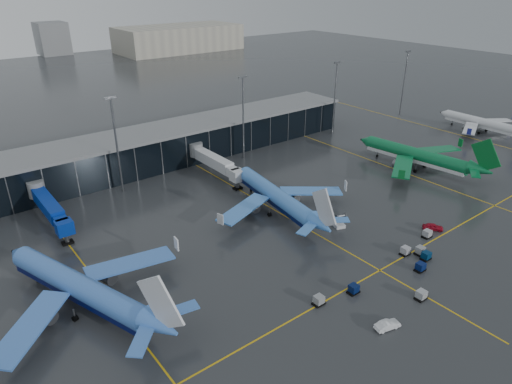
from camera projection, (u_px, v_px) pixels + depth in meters
ground at (290, 254)px, 94.15m from camera, size 600.00×600.00×0.00m
terminal_pier at (152, 148)px, 135.97m from camera, size 142.00×17.00×10.70m
jet_bridges at (50, 207)px, 103.40m from camera, size 94.00×27.50×7.20m
flood_masts at (185, 128)px, 126.57m from camera, size 203.00×0.50×25.50m
distant_hangars at (81, 45)px, 310.36m from camera, size 260.00×71.00×22.00m
taxi_lines at (292, 220)px, 107.25m from camera, size 220.00×120.00×0.02m
airliner_arkefly at (76, 274)px, 76.53m from camera, size 50.69×54.02×13.50m
airliner_klm_near at (276, 187)px, 109.11m from camera, size 41.64×45.93×12.68m
airliner_aer_lingus at (417, 147)px, 133.42m from camera, size 42.02×46.61×13.11m
airliner_ba at (481, 117)px, 165.33m from camera, size 32.51×36.82×11.10m
baggage_carts at (401, 266)px, 88.92m from camera, size 37.06×13.12×1.70m
mobile_airstair at (338, 223)px, 104.44m from camera, size 3.17×3.76×3.45m
service_van_red at (433, 227)px, 102.81m from camera, size 4.33×4.53×1.53m
service_van_white at (387, 325)px, 74.08m from camera, size 4.71×2.58×1.47m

